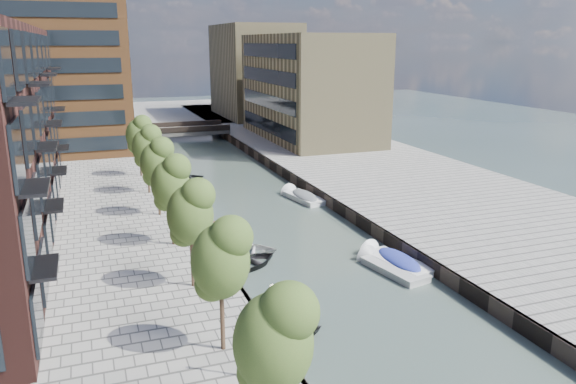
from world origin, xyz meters
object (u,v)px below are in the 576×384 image
motorboat_2 (387,267)px  motorboat_4 (302,197)px  sloop_0 (282,343)px  tree_3 (170,181)px  sloop_2 (219,232)px  tree_1 (220,256)px  tree_4 (157,160)px  tree_6 (138,133)px  motorboat_3 (393,261)px  tree_2 (190,211)px  sloop_4 (185,180)px  car (271,132)px  bridge (182,130)px  tree_0 (273,336)px  sloop_3 (242,254)px  tree_5 (146,145)px

motorboat_2 → motorboat_4: size_ratio=0.97×
sloop_0 → tree_3: bearing=6.3°
sloop_2 → tree_1: bearing=146.5°
tree_4 → tree_6: 14.00m
tree_1 → motorboat_3: 16.32m
tree_2 → sloop_4: bearing=81.3°
tree_3 → tree_6: bearing=90.0°
tree_1 → tree_6: 35.00m
sloop_4 → car: bearing=-38.7°
tree_3 → sloop_2: 7.81m
tree_1 → motorboat_2: tree_1 is taller
tree_4 → sloop_0: 20.71m
sloop_4 → motorboat_3: size_ratio=0.74×
tree_6 → motorboat_2: tree_6 is taller
bridge → sloop_2: size_ratio=2.72×
tree_0 → tree_6: 42.00m
sloop_3 → tree_1: bearing=-179.2°
tree_1 → car: tree_1 is taller
sloop_2 → sloop_4: 17.77m
sloop_4 → car: 23.83m
tree_2 → sloop_4: tree_2 is taller
motorboat_4 → tree_6: bearing=142.0°
sloop_4 → tree_2: bearing=173.1°
sloop_2 → tree_5: bearing=0.7°
tree_3 → motorboat_3: (13.22, -5.90, -5.09)m
sloop_4 → motorboat_3: motorboat_3 is taller
tree_5 → sloop_2: 11.87m
bridge → tree_1: bearing=-97.9°
bridge → sloop_4: bridge is taller
bridge → motorboat_3: size_ratio=2.31×
tree_0 → car: size_ratio=1.58×
tree_3 → tree_0: bearing=-90.0°
bridge → tree_3: tree_3 is taller
motorboat_2 → car: (7.47, 46.47, 1.54)m
tree_6 → motorboat_2: bearing=-65.7°
sloop_3 → tree_0: bearing=-173.0°
bridge → tree_4: size_ratio=2.18×
tree_5 → motorboat_2: bearing=-58.8°
tree_5 → motorboat_3: tree_5 is taller
tree_6 → tree_4: bearing=-90.0°
tree_4 → motorboat_4: (13.26, 3.65, -5.09)m
bridge → car: size_ratio=3.46×
tree_3 → sloop_4: 22.97m
sloop_2 → sloop_3: sloop_3 is taller
sloop_2 → sloop_3: bearing=164.1°
motorboat_3 → tree_4: bearing=135.7°
motorboat_4 → car: size_ratio=1.48×
tree_2 → tree_0: bearing=-90.0°
tree_1 → tree_4: same height
tree_2 → sloop_3: 9.23m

